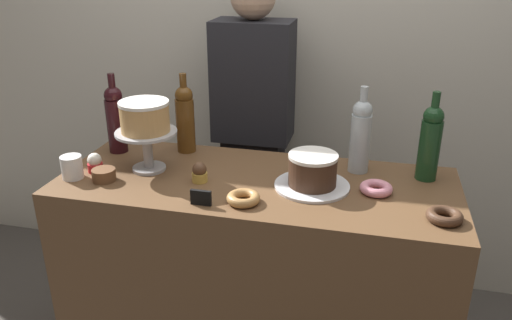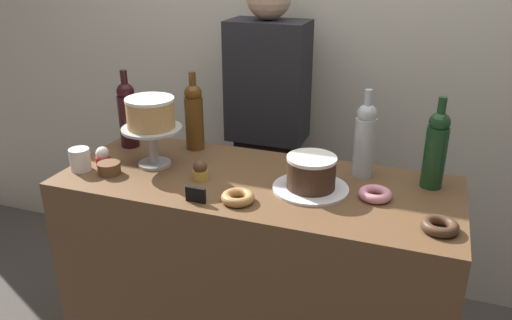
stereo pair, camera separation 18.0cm
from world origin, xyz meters
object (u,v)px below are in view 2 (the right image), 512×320
Objects in this scene: donut_chocolate at (440,226)px; donut_pink at (375,195)px; chocolate_round_cake at (311,172)px; cookie_stack at (109,168)px; wine_bottle_clear at (365,139)px; coffee_cup_ceramic at (80,159)px; wine_bottle_dark_red at (128,113)px; price_sign_chalkboard at (196,195)px; donut_maple at (238,197)px; barista_figure at (267,140)px; cupcake_vanilla at (103,157)px; cake_stand_pedestal at (153,139)px; white_layer_cake at (151,112)px; wine_bottle_amber at (194,115)px; wine_bottle_green at (436,148)px; cupcake_chocolate at (200,170)px.

donut_chocolate is 1.00× the size of donut_pink.
chocolate_round_cake is 0.45m from donut_chocolate.
cookie_stack reaches higher than donut_chocolate.
wine_bottle_clear is 3.83× the size of coffee_cup_ceramic.
wine_bottle_dark_red is 0.63m from price_sign_chalkboard.
price_sign_chalkboard reaches higher than donut_pink.
coffee_cup_ceramic is at bearing -171.51° from chocolate_round_cake.
donut_maple is 1.32× the size of coffee_cup_ceramic.
wine_bottle_clear is at bearing 1.69° from wine_bottle_dark_red.
barista_figure reaches higher than donut_pink.
chocolate_round_cake is 0.53× the size of wine_bottle_dark_red.
chocolate_round_cake reaches higher than cupcake_vanilla.
wine_bottle_clear is 2.91× the size of donut_pink.
cake_stand_pedestal is at bearing 20.54° from cupcake_vanilla.
donut_pink is 0.97m from cookie_stack.
white_layer_cake is 0.23m from wine_bottle_amber.
cake_stand_pedestal reaches higher than price_sign_chalkboard.
donut_maple is at bearing -140.08° from chocolate_round_cake.
wine_bottle_amber and wine_bottle_green have the same top height.
cake_stand_pedestal reaches higher than donut_pink.
wine_bottle_green is at bearing 14.42° from cookie_stack.
wine_bottle_clear is 4.38× the size of cupcake_vanilla.
white_layer_cake reaches higher than donut_chocolate.
white_layer_cake is 0.56× the size of wine_bottle_amber.
white_layer_cake is 1.08m from donut_chocolate.
wine_bottle_amber is 0.54m from donut_maple.
donut_maple is at bearing -23.72° from cake_stand_pedestal.
cake_stand_pedestal is at bearing 30.36° from coffee_cup_ceramic.
wine_bottle_dark_red reaches higher than cupcake_vanilla.
cupcake_chocolate is (-0.79, -0.22, -0.11)m from wine_bottle_green.
wine_bottle_green is 0.34m from donut_chocolate.
wine_bottle_green reaches higher than donut_pink.
wine_bottle_clear reaches higher than cookie_stack.
barista_figure reaches higher than wine_bottle_clear.
wine_bottle_clear is 0.20× the size of barista_figure.
barista_figure is at bearing 101.40° from donut_maple.
wine_bottle_green is at bearing -3.27° from wine_bottle_amber.
wine_bottle_clear is at bearing 50.74° from chocolate_round_cake.
wine_bottle_dark_red reaches higher than donut_chocolate.
cupcake_vanilla is (-0.41, -0.01, 0.00)m from cupcake_chocolate.
wine_bottle_dark_red reaches higher than cupcake_chocolate.
barista_figure reaches higher than chocolate_round_cake.
donut_maple is (-0.21, -0.17, -0.05)m from chocolate_round_cake.
wine_bottle_clear is at bearing 130.78° from donut_chocolate.
chocolate_round_cake is at bearing -129.26° from wine_bottle_clear.
wine_bottle_clear is 3.87× the size of cookie_stack.
donut_chocolate is at bearing -1.02° from cookie_stack.
white_layer_cake is at bearing 171.66° from donut_chocolate.
wine_bottle_green is 3.87× the size of cookie_stack.
wine_bottle_clear reaches higher than cupcake_vanilla.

